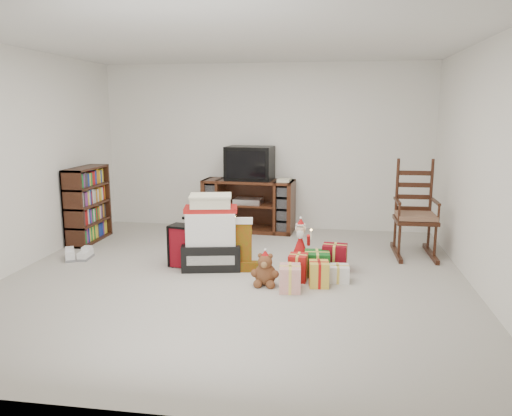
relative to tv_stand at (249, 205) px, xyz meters
The scene contains 13 objects.
room 2.40m from the tv_stand, 84.40° to the right, with size 5.01×5.01×2.51m.
tv_stand is the anchor object (origin of this frame).
bookshelf 2.31m from the tv_stand, 155.93° to the right, with size 0.28×0.85×1.04m.
rocking_chair 2.47m from the tv_stand, 22.09° to the right, with size 0.52×0.84×1.25m.
gift_pile 1.86m from the tv_stand, 93.91° to the right, with size 0.75×0.61×0.84m.
red_suitcase 1.94m from the tv_stand, 102.11° to the right, with size 0.41×0.28×0.58m.
stocking 1.93m from the tv_stand, 82.70° to the right, with size 0.29×0.12×0.62m, color #0F6D0C, non-canonical shape.
teddy_bear 2.45m from the tv_stand, 76.31° to the right, with size 0.23×0.20×0.34m.
santa_figurine 1.75m from the tv_stand, 59.48° to the right, with size 0.27×0.25×0.54m.
mrs_claus_figurine 1.14m from the tv_stand, 95.92° to the right, with size 0.29×0.28×0.60m.
sneaker_pair 2.59m from the tv_stand, 135.43° to the right, with size 0.38×0.30×0.10m.
gift_cluster 2.42m from the tv_stand, 62.71° to the right, with size 0.71×0.99×0.24m.
crt_television 0.64m from the tv_stand, 39.22° to the left, with size 0.72×0.55×0.50m.
Camera 1 is at (1.02, -5.09, 1.80)m, focal length 35.00 mm.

